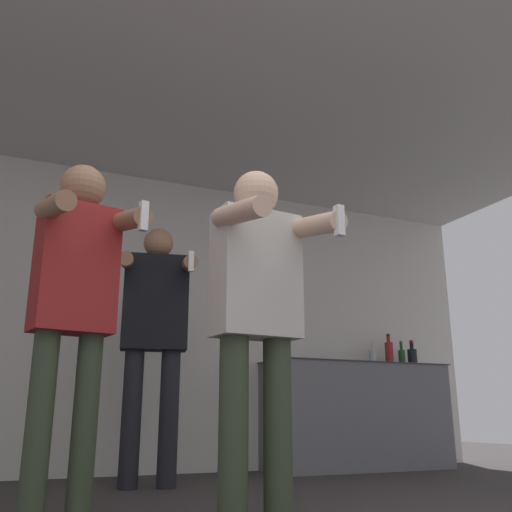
{
  "coord_description": "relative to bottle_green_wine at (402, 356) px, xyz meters",
  "views": [
    {
      "loc": [
        -0.91,
        -1.65,
        0.46
      ],
      "look_at": [
        0.14,
        0.77,
        1.2
      ],
      "focal_mm": 40.0,
      "sensor_mm": 36.0,
      "label": 1
    }
  ],
  "objects": [
    {
      "name": "bottle_dark_rum",
      "position": [
        0.13,
        0.0,
        0.0
      ],
      "size": [
        0.09,
        0.09,
        0.26
      ],
      "color": "black",
      "rests_on": "counter"
    },
    {
      "name": "person_man_side",
      "position": [
        -3.29,
        -1.84,
        0.01
      ],
      "size": [
        0.51,
        0.54,
        1.68
      ],
      "color": "#38422D",
      "rests_on": "ground_plane"
    },
    {
      "name": "bottle_short_whiskey",
      "position": [
        -0.15,
        0.0,
        0.03
      ],
      "size": [
        0.08,
        0.08,
        0.31
      ],
      "color": "maroon",
      "rests_on": "counter"
    },
    {
      "name": "wall_back",
      "position": [
        -2.65,
        0.25,
        0.25
      ],
      "size": [
        7.0,
        0.06,
        2.55
      ],
      "color": "silver",
      "rests_on": "ground_plane"
    },
    {
      "name": "counter",
      "position": [
        -0.6,
        -0.07,
        -0.56
      ],
      "size": [
        1.72,
        0.61,
        0.93
      ],
      "color": "slate",
      "rests_on": "ground_plane"
    },
    {
      "name": "person_woman_foreground",
      "position": [
        -2.5,
        -2.2,
        -0.05
      ],
      "size": [
        0.52,
        0.56,
        1.63
      ],
      "color": "#38422D",
      "rests_on": "ground_plane"
    },
    {
      "name": "person_spectator_back",
      "position": [
        -2.63,
        -0.67,
        0.04
      ],
      "size": [
        0.59,
        0.53,
        1.78
      ],
      "color": "black",
      "rests_on": "ground_plane"
    },
    {
      "name": "bottle_green_wine",
      "position": [
        0.0,
        0.0,
        0.0
      ],
      "size": [
        0.07,
        0.07,
        0.26
      ],
      "color": "#194723",
      "rests_on": "counter"
    },
    {
      "name": "ceiling_slab",
      "position": [
        -2.65,
        -1.36,
        1.55
      ],
      "size": [
        7.0,
        3.69,
        0.05
      ],
      "color": "silver",
      "rests_on": "wall_back"
    },
    {
      "name": "bottle_tall_gin",
      "position": [
        -0.34,
        0.0,
        -0.01
      ],
      "size": [
        0.07,
        0.07,
        0.24
      ],
      "color": "silver",
      "rests_on": "counter"
    }
  ]
}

